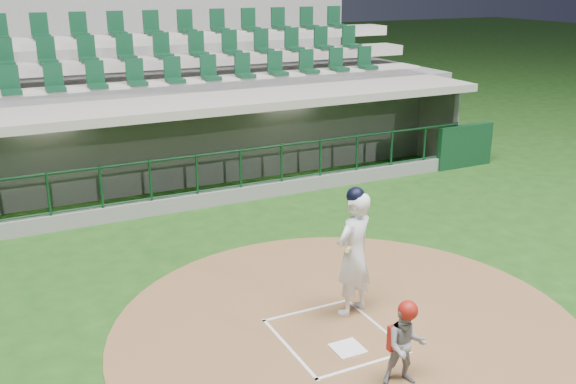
# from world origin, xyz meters

# --- Properties ---
(ground) EXTENTS (120.00, 120.00, 0.00)m
(ground) POSITION_xyz_m (0.00, 0.00, 0.00)
(ground) COLOR #193F12
(ground) RESTS_ON ground
(dirt_circle) EXTENTS (7.20, 7.20, 0.01)m
(dirt_circle) POSITION_xyz_m (0.30, -0.20, 0.01)
(dirt_circle) COLOR brown
(dirt_circle) RESTS_ON ground
(home_plate) EXTENTS (0.43, 0.43, 0.02)m
(home_plate) POSITION_xyz_m (0.00, -0.70, 0.02)
(home_plate) COLOR white
(home_plate) RESTS_ON dirt_circle
(batter_box_chalk) EXTENTS (1.55, 1.80, 0.01)m
(batter_box_chalk) POSITION_xyz_m (0.00, -0.30, 0.02)
(batter_box_chalk) COLOR white
(batter_box_chalk) RESTS_ON ground
(dugout_structure) EXTENTS (16.40, 3.70, 3.00)m
(dugout_structure) POSITION_xyz_m (0.14, 7.81, 0.97)
(dugout_structure) COLOR slate
(dugout_structure) RESTS_ON ground
(seating_deck) EXTENTS (17.00, 6.72, 5.15)m
(seating_deck) POSITION_xyz_m (0.00, 10.91, 1.42)
(seating_deck) COLOR slate
(seating_deck) RESTS_ON ground
(batter) EXTENTS (0.97, 1.00, 2.09)m
(batter) POSITION_xyz_m (0.62, 0.20, 1.05)
(batter) COLOR white
(batter) RESTS_ON dirt_circle
(catcher) EXTENTS (0.66, 0.59, 1.20)m
(catcher) POSITION_xyz_m (0.24, -1.70, 0.60)
(catcher) COLOR gray
(catcher) RESTS_ON dirt_circle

